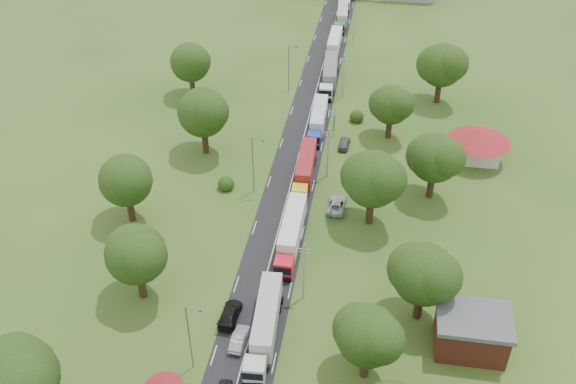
# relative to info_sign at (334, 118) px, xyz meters

# --- Properties ---
(ground) EXTENTS (260.00, 260.00, 0.00)m
(ground) POSITION_rel_info_sign_xyz_m (-5.20, -35.00, -3.00)
(ground) COLOR #2B4F1A
(ground) RESTS_ON ground
(road) EXTENTS (8.00, 200.00, 0.04)m
(road) POSITION_rel_info_sign_xyz_m (-5.20, -15.00, -3.00)
(road) COLOR black
(road) RESTS_ON ground
(info_sign) EXTENTS (0.12, 3.10, 4.10)m
(info_sign) POSITION_rel_info_sign_xyz_m (0.00, 0.00, 0.00)
(info_sign) COLOR slate
(info_sign) RESTS_ON ground
(pole_1) EXTENTS (1.60, 0.24, 9.00)m
(pole_1) POSITION_rel_info_sign_xyz_m (0.30, -42.00, 1.68)
(pole_1) COLOR gray
(pole_1) RESTS_ON ground
(pole_2) EXTENTS (1.60, 0.24, 9.00)m
(pole_2) POSITION_rel_info_sign_xyz_m (0.30, -14.00, 1.68)
(pole_2) COLOR gray
(pole_2) RESTS_ON ground
(pole_3) EXTENTS (1.60, 0.24, 9.00)m
(pole_3) POSITION_rel_info_sign_xyz_m (0.30, 14.00, 1.68)
(pole_3) COLOR gray
(pole_3) RESTS_ON ground
(pole_4) EXTENTS (1.60, 0.24, 9.00)m
(pole_4) POSITION_rel_info_sign_xyz_m (0.30, 42.00, 1.68)
(pole_4) COLOR gray
(pole_4) RESTS_ON ground
(lamp_0) EXTENTS (2.03, 0.22, 10.00)m
(lamp_0) POSITION_rel_info_sign_xyz_m (-10.55, -55.00, 2.55)
(lamp_0) COLOR slate
(lamp_0) RESTS_ON ground
(lamp_1) EXTENTS (2.03, 0.22, 10.00)m
(lamp_1) POSITION_rel_info_sign_xyz_m (-10.55, -20.00, 2.55)
(lamp_1) COLOR slate
(lamp_1) RESTS_ON ground
(lamp_2) EXTENTS (2.03, 0.22, 10.00)m
(lamp_2) POSITION_rel_info_sign_xyz_m (-10.55, 15.00, 2.55)
(lamp_2) COLOR slate
(lamp_2) RESTS_ON ground
(tree_2) EXTENTS (8.00, 8.00, 10.10)m
(tree_2) POSITION_rel_info_sign_xyz_m (8.79, -52.86, 3.59)
(tree_2) COLOR #382616
(tree_2) RESTS_ON ground
(tree_3) EXTENTS (8.80, 8.80, 11.07)m
(tree_3) POSITION_rel_info_sign_xyz_m (14.79, -42.84, 4.22)
(tree_3) COLOR #382616
(tree_3) RESTS_ON ground
(tree_4) EXTENTS (9.60, 9.60, 12.05)m
(tree_4) POSITION_rel_info_sign_xyz_m (7.79, -24.83, 4.85)
(tree_4) COLOR #382616
(tree_4) RESTS_ON ground
(tree_5) EXTENTS (8.80, 8.80, 11.07)m
(tree_5) POSITION_rel_info_sign_xyz_m (16.79, -16.84, 4.22)
(tree_5) COLOR #382616
(tree_5) RESTS_ON ground
(tree_6) EXTENTS (8.00, 8.00, 10.10)m
(tree_6) POSITION_rel_info_sign_xyz_m (9.79, 0.14, 3.59)
(tree_6) COLOR #382616
(tree_6) RESTS_ON ground
(tree_7) EXTENTS (9.60, 9.60, 12.05)m
(tree_7) POSITION_rel_info_sign_xyz_m (18.79, 15.17, 4.85)
(tree_7) COLOR #382616
(tree_7) RESTS_ON ground
(tree_9) EXTENTS (9.60, 9.60, 12.05)m
(tree_9) POSITION_rel_info_sign_xyz_m (-25.21, -64.83, 4.85)
(tree_9) COLOR #382616
(tree_9) RESTS_ON ground
(tree_10) EXTENTS (8.80, 8.80, 11.07)m
(tree_10) POSITION_rel_info_sign_xyz_m (-20.21, -44.84, 4.22)
(tree_10) COLOR #382616
(tree_10) RESTS_ON ground
(tree_11) EXTENTS (8.80, 8.80, 11.07)m
(tree_11) POSITION_rel_info_sign_xyz_m (-27.21, -29.84, 4.22)
(tree_11) COLOR #382616
(tree_11) RESTS_ON ground
(tree_12) EXTENTS (9.60, 9.60, 12.05)m
(tree_12) POSITION_rel_info_sign_xyz_m (-21.21, -9.83, 4.85)
(tree_12) COLOR #382616
(tree_12) RESTS_ON ground
(tree_13) EXTENTS (8.80, 8.80, 11.07)m
(tree_13) POSITION_rel_info_sign_xyz_m (-29.21, 10.16, 4.22)
(tree_13) COLOR #382616
(tree_13) RESTS_ON ground
(house_brick) EXTENTS (8.60, 6.60, 5.20)m
(house_brick) POSITION_rel_info_sign_xyz_m (20.80, -47.00, -0.35)
(house_brick) COLOR maroon
(house_brick) RESTS_ON ground
(house_cream) EXTENTS (10.08, 10.08, 5.80)m
(house_cream) POSITION_rel_info_sign_xyz_m (24.80, -5.00, 0.64)
(house_cream) COLOR beige
(house_cream) RESTS_ON ground
(truck_0) EXTENTS (3.26, 14.84, 4.10)m
(truck_0) POSITION_rel_info_sign_xyz_m (-3.30, -49.20, -0.83)
(truck_0) COLOR #BEBEBE
(truck_0) RESTS_ON ground
(truck_1) EXTENTS (2.59, 14.93, 4.14)m
(truck_1) POSITION_rel_info_sign_xyz_m (-2.84, -31.95, -0.81)
(truck_1) COLOR red
(truck_1) RESTS_ON ground
(truck_2) EXTENTS (2.84, 14.29, 3.95)m
(truck_2) POSITION_rel_info_sign_xyz_m (-3.14, -15.40, -0.91)
(truck_2) COLOR gold
(truck_2) RESTS_ON ground
(truck_3) EXTENTS (2.67, 13.87, 3.84)m
(truck_3) POSITION_rel_info_sign_xyz_m (-2.98, 0.82, -0.97)
(truck_3) COLOR #193A98
(truck_3) RESTS_ON ground
(truck_4) EXTENTS (3.47, 15.57, 4.30)m
(truck_4) POSITION_rel_info_sign_xyz_m (-2.84, 19.20, -0.72)
(truck_4) COLOR white
(truck_4) RESTS_ON ground
(truck_5) EXTENTS (2.43, 14.16, 3.93)m
(truck_5) POSITION_rel_info_sign_xyz_m (-3.51, 34.98, -0.92)
(truck_5) COLOR red
(truck_5) RESTS_ON ground
(truck_6) EXTENTS (3.17, 14.29, 3.95)m
(truck_6) POSITION_rel_info_sign_xyz_m (-3.28, 52.50, -0.91)
(truck_6) COLOR #296E35
(truck_6) RESTS_ON ground
(car_lane_mid) EXTENTS (1.80, 4.56, 1.48)m
(car_lane_mid) POSITION_rel_info_sign_xyz_m (-6.20, -50.66, -2.26)
(car_lane_mid) COLOR #96999E
(car_lane_mid) RESTS_ON ground
(car_lane_rear) EXTENTS (2.43, 5.48, 1.56)m
(car_lane_rear) POSITION_rel_info_sign_xyz_m (-8.20, -47.00, -2.22)
(car_lane_rear) COLOR black
(car_lane_rear) RESTS_ON ground
(car_verge_near) EXTENTS (2.80, 5.71, 1.56)m
(car_verge_near) POSITION_rel_info_sign_xyz_m (2.69, -22.41, -2.22)
(car_verge_near) COLOR #AEAEAE
(car_verge_near) RESTS_ON ground
(car_verge_far) EXTENTS (1.99, 4.52, 1.51)m
(car_verge_far) POSITION_rel_info_sign_xyz_m (2.31, -4.45, -2.24)
(car_verge_far) COLOR #4D4F53
(car_verge_far) RESTS_ON ground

